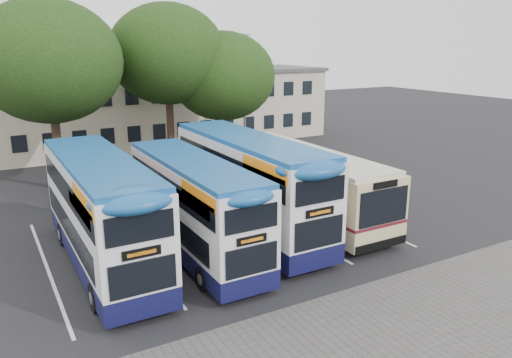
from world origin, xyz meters
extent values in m
plane|color=black|center=(0.00, 0.00, 0.00)|extent=(120.00, 120.00, 0.00)
cube|color=#595654|center=(-2.00, -5.00, 0.01)|extent=(40.00, 6.00, 0.01)
cube|color=silver|center=(-10.75, 5.00, 0.01)|extent=(0.12, 11.00, 0.01)
cube|color=silver|center=(-7.25, 5.00, 0.01)|extent=(0.12, 11.00, 0.01)
cube|color=silver|center=(-3.75, 5.00, 0.01)|extent=(0.12, 11.00, 0.01)
cube|color=silver|center=(-0.25, 5.00, 0.01)|extent=(0.12, 11.00, 0.01)
cube|color=silver|center=(3.25, 5.00, 0.01)|extent=(0.12, 11.00, 0.01)
cube|color=beige|center=(0.00, 27.00, 3.00)|extent=(32.00, 8.00, 6.00)
cube|color=#4C4C4F|center=(0.00, 27.00, 6.05)|extent=(32.40, 8.40, 0.30)
cube|color=black|center=(0.00, 22.98, 1.70)|extent=(30.00, 0.06, 1.20)
cube|color=black|center=(0.00, 22.98, 4.50)|extent=(30.00, 0.06, 1.20)
cylinder|color=gray|center=(6.00, 20.00, 4.50)|extent=(0.14, 0.14, 9.00)
cube|color=gray|center=(6.00, 20.00, 9.00)|extent=(0.12, 0.80, 0.12)
cube|color=gray|center=(6.00, 19.60, 8.95)|extent=(0.25, 0.50, 0.12)
cylinder|color=black|center=(-8.45, 16.18, 2.73)|extent=(0.50, 0.50, 5.45)
ellipsoid|color=black|center=(-8.45, 16.18, 7.42)|extent=(8.12, 8.12, 6.90)
cylinder|color=black|center=(-0.81, 18.13, 2.83)|extent=(0.50, 0.50, 5.66)
ellipsoid|color=black|center=(-0.81, 18.13, 7.69)|extent=(7.77, 7.77, 6.61)
cylinder|color=black|center=(2.89, 17.38, 2.27)|extent=(0.50, 0.50, 4.54)
ellipsoid|color=black|center=(2.89, 17.38, 6.17)|extent=(7.18, 7.18, 6.11)
cube|color=#10113C|center=(-8.69, 4.25, 0.68)|extent=(2.43, 10.23, 0.78)
cube|color=white|center=(-8.69, 4.25, 2.58)|extent=(2.43, 10.23, 3.02)
cube|color=#185294|center=(-8.69, 4.25, 4.14)|extent=(2.39, 10.02, 0.29)
cube|color=black|center=(-8.69, 4.54, 1.75)|extent=(2.47, 9.06, 0.97)
cube|color=black|center=(-8.69, 4.25, 3.26)|extent=(2.47, 9.64, 0.88)
cube|color=orange|center=(-7.47, 0.89, 3.80)|extent=(0.02, 3.12, 0.54)
cube|color=black|center=(-8.69, -0.89, 2.48)|extent=(1.17, 0.06, 0.29)
cylinder|color=black|center=(-9.79, 7.22, 0.49)|extent=(0.29, 0.97, 0.97)
cylinder|color=black|center=(-7.59, 7.22, 0.49)|extent=(0.29, 0.97, 0.97)
cylinder|color=black|center=(-9.79, 0.89, 0.49)|extent=(0.29, 0.97, 0.97)
cylinder|color=black|center=(-7.59, 0.89, 0.49)|extent=(0.29, 0.97, 0.97)
cube|color=#A8130B|center=(-7.46, 5.47, 3.26)|extent=(0.02, 3.90, 0.83)
cube|color=#10113C|center=(-5.18, 3.56, 0.63)|extent=(2.26, 9.49, 0.72)
cube|color=white|center=(-5.18, 3.56, 2.40)|extent=(2.26, 9.49, 2.80)
cube|color=#185294|center=(-5.18, 3.56, 3.84)|extent=(2.21, 9.30, 0.27)
cube|color=black|center=(-5.18, 3.83, 1.63)|extent=(2.30, 8.41, 0.90)
cube|color=black|center=(-5.18, 3.56, 3.03)|extent=(2.30, 8.95, 0.81)
cube|color=orange|center=(-4.04, 0.44, 3.52)|extent=(0.02, 2.89, 0.50)
cube|color=black|center=(-5.18, -1.22, 2.30)|extent=(1.08, 0.06, 0.27)
cylinder|color=black|center=(-6.21, 6.31, 0.45)|extent=(0.27, 0.90, 0.90)
cylinder|color=black|center=(-4.16, 6.31, 0.45)|extent=(0.27, 0.90, 0.90)
cylinder|color=black|center=(-6.21, 0.44, 0.45)|extent=(0.27, 0.90, 0.90)
cylinder|color=black|center=(-4.16, 0.44, 0.45)|extent=(0.27, 0.90, 0.90)
cube|color=#10113C|center=(-2.12, 4.59, 0.70)|extent=(2.51, 10.55, 0.80)
cube|color=white|center=(-2.12, 4.59, 2.66)|extent=(2.51, 10.55, 3.12)
cube|color=#185294|center=(-2.12, 4.59, 4.27)|extent=(2.46, 10.34, 0.30)
cube|color=black|center=(-2.12, 4.89, 1.81)|extent=(2.55, 9.35, 1.01)
cube|color=black|center=(-2.12, 4.59, 3.37)|extent=(2.55, 9.95, 0.90)
cube|color=orange|center=(-0.85, 1.12, 3.92)|extent=(0.02, 3.22, 0.55)
cube|color=black|center=(-2.12, -0.72, 2.56)|extent=(1.21, 0.06, 0.30)
cylinder|color=black|center=(-3.25, 7.65, 0.50)|extent=(0.30, 1.01, 1.01)
cylinder|color=black|center=(-0.98, 7.65, 0.50)|extent=(0.30, 1.01, 1.01)
cylinder|color=black|center=(-3.25, 1.12, 0.50)|extent=(0.30, 1.01, 1.01)
cylinder|color=black|center=(-0.98, 1.12, 0.50)|extent=(0.30, 1.01, 1.01)
cube|color=#CFBE8A|center=(1.26, 5.19, 1.76)|extent=(2.80, 11.20, 2.86)
cube|color=beige|center=(1.26, 5.19, 3.25)|extent=(2.69, 10.75, 0.22)
cube|color=black|center=(1.26, 5.75, 2.24)|extent=(2.84, 8.96, 1.01)
cube|color=maroon|center=(1.26, 5.19, 1.29)|extent=(2.83, 11.22, 0.13)
cube|color=black|center=(1.26, -0.43, 2.13)|extent=(2.46, 0.06, 1.46)
cylinder|color=black|center=(0.00, 1.38, 0.56)|extent=(0.34, 1.12, 1.12)
cylinder|color=black|center=(2.53, 1.38, 0.56)|extent=(0.34, 1.12, 1.12)
cylinder|color=black|center=(0.00, 8.55, 0.56)|extent=(0.34, 1.12, 1.12)
cylinder|color=black|center=(2.53, 8.55, 0.56)|extent=(0.34, 1.12, 1.12)
camera|label=1|loc=(-12.43, -14.28, 8.43)|focal=35.00mm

